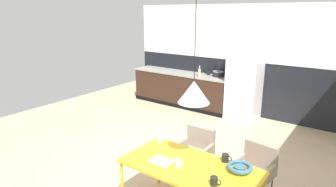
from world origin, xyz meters
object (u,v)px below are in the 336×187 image
mug_wide_latte (160,138)px  bottle_wine_green (199,73)px  cooking_pot (218,74)px  fruit_bowl (240,167)px  mug_dark_espresso (178,163)px  bottle_vinegar_dark (209,70)px  pendant_lamp_over_table_near (194,92)px  open_book (161,161)px  mug_tall_blue (225,158)px  armchair_near_window (256,166)px  mug_short_terracotta (214,181)px  armchair_far_side (197,147)px  dining_table (190,169)px  refrigerator_column (244,81)px

mug_wide_latte → bottle_wine_green: 3.51m
cooking_pot → mug_wide_latte: bearing=-76.1°
fruit_bowl → bottle_wine_green: bearing=126.4°
mug_dark_espresso → bottle_vinegar_dark: size_ratio=0.37×
cooking_pot → pendant_lamp_over_table_near: (1.58, -3.85, 0.65)m
open_book → mug_tall_blue: bearing=35.6°
armchair_near_window → fruit_bowl: fruit_bowl is taller
open_book → mug_short_terracotta: size_ratio=2.14×
armchair_far_side → mug_dark_espresso: 1.06m
mug_wide_latte → armchair_near_window: bearing=24.0°
open_book → bottle_vinegar_dark: (-1.51, 4.02, 0.31)m
armchair_far_side → armchair_near_window: bearing=177.4°
armchair_near_window → fruit_bowl: bearing=98.7°
bottle_vinegar_dark → open_book: bearing=-69.4°
mug_dark_espresso → bottle_wine_green: bearing=116.6°
armchair_far_side → dining_table: bearing=114.1°
armchair_far_side → cooking_pot: cooking_pot is taller
dining_table → pendant_lamp_over_table_near: bearing=90.0°
dining_table → cooking_pot: bearing=112.1°
cooking_pot → fruit_bowl: bearing=-60.1°
dining_table → bottle_vinegar_dark: 4.34m
dining_table → mug_wide_latte: bearing=155.6°
bottle_wine_green → mug_short_terracotta: bearing=-57.9°
armchair_near_window → armchair_far_side: size_ratio=1.00×
open_book → mug_dark_espresso: size_ratio=2.28×
mug_dark_espresso → mug_wide_latte: bearing=144.8°
fruit_bowl → pendant_lamp_over_table_near: (-0.52, -0.19, 0.85)m
dining_table → cooking_pot: cooking_pot is taller
fruit_bowl → bottle_wine_green: bottle_wine_green is taller
mug_short_terracotta → bottle_vinegar_dark: 4.68m
bottle_vinegar_dark → pendant_lamp_over_table_near: bearing=-64.4°
mug_short_terracotta → bottle_vinegar_dark: bearing=119.0°
mug_tall_blue → cooking_pot: 4.02m
bottle_vinegar_dark → cooking_pot: bearing=-3.0°
mug_short_terracotta → cooking_pot: cooking_pot is taller
mug_short_terracotta → mug_wide_latte: (-1.10, 0.50, -0.00)m
fruit_bowl → mug_short_terracotta: 0.43m
mug_tall_blue → mug_short_terracotta: size_ratio=1.05×
armchair_far_side → bottle_vinegar_dark: 3.40m
fruit_bowl → mug_dark_espresso: bearing=-151.7°
armchair_far_side → pendant_lamp_over_table_near: pendant_lamp_over_table_near is taller
armchair_far_side → bottle_wine_green: bottle_wine_green is taller
dining_table → mug_tall_blue: mug_tall_blue is taller
fruit_bowl → cooking_pot: size_ratio=1.05×
refrigerator_column → dining_table: 3.87m
armchair_near_window → open_book: 1.31m
mug_wide_latte → pendant_lamp_over_table_near: size_ratio=0.11×
open_book → mug_wide_latte: (-0.35, 0.43, 0.04)m
fruit_bowl → refrigerator_column: bearing=111.0°
armchair_near_window → bottle_wine_green: 3.71m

